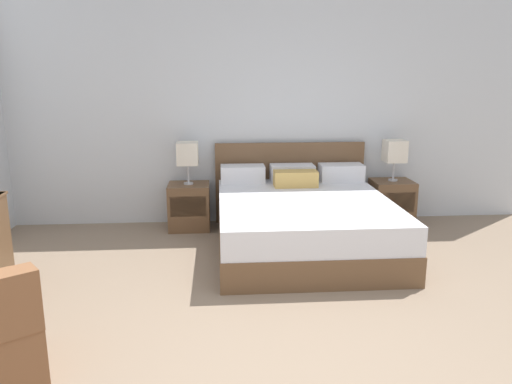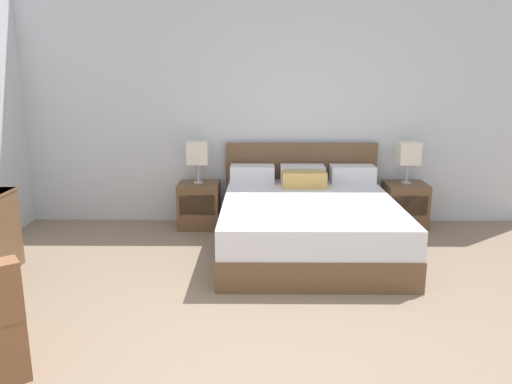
{
  "view_description": "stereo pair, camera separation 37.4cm",
  "coord_description": "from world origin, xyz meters",
  "px_view_note": "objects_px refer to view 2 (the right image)",
  "views": [
    {
      "loc": [
        -0.4,
        -2.41,
        1.8
      ],
      "look_at": [
        -0.06,
        1.98,
        0.75
      ],
      "focal_mm": 35.0,
      "sensor_mm": 36.0,
      "label": 1
    },
    {
      "loc": [
        -0.02,
        -2.42,
        1.8
      ],
      "look_at": [
        -0.06,
        1.98,
        0.75
      ],
      "focal_mm": 35.0,
      "sensor_mm": 36.0,
      "label": 2
    }
  ],
  "objects_px": {
    "nightstand_left": "(199,205)",
    "nightstand_right": "(405,205)",
    "table_lamp_right": "(408,153)",
    "table_lamp_left": "(198,153)",
    "bed": "(308,221)"
  },
  "relations": [
    {
      "from": "nightstand_left",
      "to": "table_lamp_left",
      "type": "height_order",
      "value": "table_lamp_left"
    },
    {
      "from": "table_lamp_right",
      "to": "table_lamp_left",
      "type": "bearing_deg",
      "value": 180.0
    },
    {
      "from": "bed",
      "to": "table_lamp_right",
      "type": "height_order",
      "value": "table_lamp_right"
    },
    {
      "from": "nightstand_left",
      "to": "nightstand_right",
      "type": "height_order",
      "value": "same"
    },
    {
      "from": "nightstand_right",
      "to": "table_lamp_right",
      "type": "relative_size",
      "value": 1.09
    },
    {
      "from": "nightstand_left",
      "to": "nightstand_right",
      "type": "distance_m",
      "value": 2.45
    },
    {
      "from": "nightstand_left",
      "to": "nightstand_right",
      "type": "bearing_deg",
      "value": 0.0
    },
    {
      "from": "nightstand_right",
      "to": "table_lamp_right",
      "type": "bearing_deg",
      "value": 90.0
    },
    {
      "from": "nightstand_left",
      "to": "table_lamp_left",
      "type": "distance_m",
      "value": 0.62
    },
    {
      "from": "nightstand_right",
      "to": "table_lamp_left",
      "type": "bearing_deg",
      "value": 179.97
    },
    {
      "from": "table_lamp_left",
      "to": "table_lamp_right",
      "type": "xyz_separation_m",
      "value": [
        2.45,
        0.0,
        0.0
      ]
    },
    {
      "from": "bed",
      "to": "table_lamp_left",
      "type": "distance_m",
      "value": 1.56
    },
    {
      "from": "nightstand_left",
      "to": "nightstand_right",
      "type": "xyz_separation_m",
      "value": [
        2.45,
        0.0,
        0.0
      ]
    },
    {
      "from": "bed",
      "to": "table_lamp_left",
      "type": "relative_size",
      "value": 4.32
    },
    {
      "from": "table_lamp_left",
      "to": "nightstand_left",
      "type": "bearing_deg",
      "value": -90.0
    }
  ]
}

